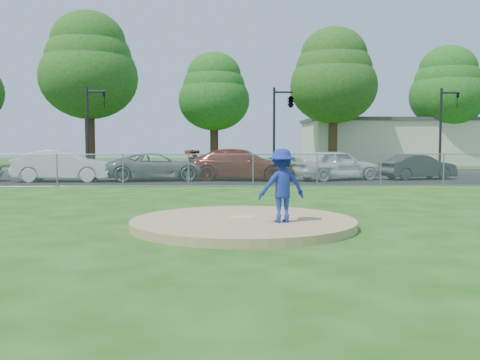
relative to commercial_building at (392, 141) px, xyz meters
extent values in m
plane|color=#1A4A10|center=(-16.00, -28.00, -2.16)|extent=(120.00, 120.00, 0.00)
cylinder|color=#9C8555|center=(-16.00, -38.00, -2.06)|extent=(5.40, 5.40, 0.20)
cube|color=white|center=(-16.00, -37.80, -1.94)|extent=(0.60, 0.15, 0.04)
cube|color=gray|center=(-16.00, -26.00, -1.41)|extent=(40.00, 0.06, 1.50)
cube|color=black|center=(-16.00, -21.50, -2.15)|extent=(50.00, 8.00, 0.01)
cube|color=black|center=(-16.00, -14.00, -2.16)|extent=(60.00, 7.00, 0.01)
cube|color=beige|center=(0.00, 0.00, -0.16)|extent=(16.00, 9.00, 4.00)
cube|color=#3F3F42|center=(0.00, 0.00, 1.99)|extent=(16.40, 9.40, 0.30)
cylinder|color=#351E13|center=(-27.00, -7.00, 0.29)|extent=(0.78, 0.78, 4.90)
ellipsoid|color=#1C4E14|center=(-27.00, -7.00, 5.09)|extent=(7.84, 7.84, 6.66)
ellipsoid|color=#1C4E14|center=(-27.00, -7.00, 6.46)|extent=(6.90, 6.90, 5.86)
ellipsoid|color=#1C4E14|center=(-27.00, -7.00, 7.84)|extent=(5.96, 5.96, 5.06)
cylinder|color=#362013|center=(-17.00, -4.00, -0.23)|extent=(0.72, 0.72, 3.85)
ellipsoid|color=#195316|center=(-17.00, -4.00, 3.54)|extent=(6.16, 6.16, 5.24)
ellipsoid|color=#195316|center=(-17.00, -4.00, 4.62)|extent=(5.42, 5.42, 4.61)
ellipsoid|color=#195316|center=(-17.00, -4.00, 5.69)|extent=(4.68, 4.68, 3.98)
cylinder|color=#382414|center=(-7.00, -6.00, 0.12)|extent=(0.76, 0.76, 4.55)
ellipsoid|color=#1D4B14|center=(-7.00, -6.00, 4.57)|extent=(7.28, 7.28, 6.19)
ellipsoid|color=#1D4B14|center=(-7.00, -6.00, 5.85)|extent=(6.41, 6.41, 5.45)
ellipsoid|color=#1D4B14|center=(-7.00, -6.00, 7.12)|extent=(5.53, 5.53, 4.70)
cylinder|color=#362013|center=(4.00, -3.00, -0.06)|extent=(0.74, 0.74, 4.20)
ellipsoid|color=#185216|center=(4.00, -3.00, 4.06)|extent=(6.72, 6.72, 5.71)
ellipsoid|color=#185216|center=(4.00, -3.00, 5.23)|extent=(5.91, 5.91, 5.03)
ellipsoid|color=#185216|center=(4.00, -3.00, 6.41)|extent=(5.11, 5.11, 4.34)
cylinder|color=black|center=(-25.00, -16.00, 0.64)|extent=(0.16, 0.16, 5.60)
cylinder|color=black|center=(-24.40, -16.00, 3.14)|extent=(1.20, 0.12, 0.12)
imported|color=black|center=(-23.92, -16.00, 2.64)|extent=(0.16, 0.20, 1.00)
cylinder|color=black|center=(-13.00, -16.00, 0.64)|extent=(0.16, 0.16, 5.60)
cylinder|color=black|center=(-12.40, -16.00, 3.14)|extent=(1.20, 0.12, 0.12)
imported|color=black|center=(-11.92, -16.00, 2.64)|extent=(0.53, 2.48, 1.00)
cylinder|color=black|center=(-2.00, -16.00, 0.64)|extent=(0.16, 0.16, 5.60)
cylinder|color=black|center=(-1.40, -16.00, 3.14)|extent=(1.20, 0.12, 0.12)
imported|color=black|center=(-0.92, -16.00, 2.64)|extent=(0.16, 0.20, 1.00)
imported|color=navy|center=(-15.14, -38.54, -1.11)|extent=(1.21, 0.87, 1.69)
cone|color=orange|center=(-23.22, -22.27, -1.85)|extent=(0.31, 0.31, 0.60)
imported|color=white|center=(-24.70, -22.58, -1.33)|extent=(5.00, 1.76, 1.65)
imported|color=slate|center=(-19.86, -22.04, -1.41)|extent=(5.64, 3.31, 1.47)
imported|color=maroon|center=(-15.39, -22.00, -1.31)|extent=(6.12, 3.36, 1.68)
imported|color=silver|center=(-10.26, -22.10, -1.32)|extent=(5.25, 3.54, 1.66)
imported|color=#2A2A2D|center=(-5.58, -21.69, -1.47)|extent=(4.39, 2.48, 1.37)
camera|label=1|loc=(-16.58, -50.73, -0.13)|focal=40.00mm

